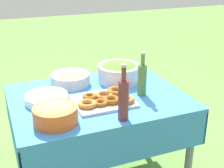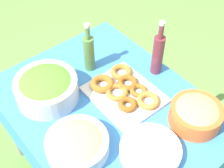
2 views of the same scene
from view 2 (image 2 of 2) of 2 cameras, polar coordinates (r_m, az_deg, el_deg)
picnic_table at (r=1.62m, az=-0.59°, el=-6.23°), size 1.11×0.85×0.69m
salad_bowl at (r=1.55m, az=-11.91°, el=-0.60°), size 0.31×0.31×0.14m
pasta_bowl at (r=1.36m, az=-6.39°, el=-10.83°), size 0.27×0.27×0.10m
donut_platter at (r=1.58m, az=2.18°, el=-1.23°), size 0.37×0.31×0.05m
plate_stack at (r=1.37m, az=6.99°, el=-12.06°), size 0.27×0.27×0.05m
olive_oil_bottle at (r=1.65m, az=-4.26°, el=5.85°), size 0.06×0.06×0.29m
wine_bottle at (r=1.63m, az=8.40°, el=5.58°), size 0.06×0.06×0.32m
bread_bowl at (r=1.48m, az=15.10°, el=-5.23°), size 0.24×0.24×0.11m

